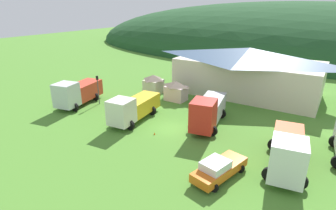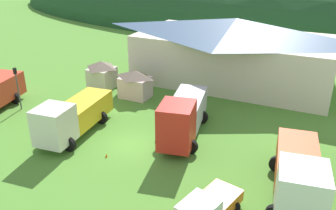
{
  "view_description": "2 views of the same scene",
  "coord_description": "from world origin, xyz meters",
  "views": [
    {
      "loc": [
        13.81,
        -22.72,
        12.68
      ],
      "look_at": [
        -2.49,
        2.92,
        1.31
      ],
      "focal_mm": 28.99,
      "sensor_mm": 36.0,
      "label": 1
    },
    {
      "loc": [
        12.33,
        -20.07,
        13.57
      ],
      "look_at": [
        0.59,
        4.77,
        1.45
      ],
      "focal_mm": 38.82,
      "sensor_mm": 36.0,
      "label": 2
    }
  ],
  "objects": [
    {
      "name": "heavy_rig_striped",
      "position": [
        -4.96,
        -0.66,
        1.63
      ],
      "size": [
        3.6,
        7.95,
        3.24
      ],
      "rotation": [
        0.0,
        0.0,
        -1.47
      ],
      "color": "silver",
      "rests_on": "ground"
    },
    {
      "name": "traffic_cone_near_pickup",
      "position": [
        -0.87,
        -2.24,
        0.0
      ],
      "size": [
        0.36,
        0.36,
        0.53
      ],
      "primitive_type": "cone",
      "color": "orange",
      "rests_on": "ground"
    },
    {
      "name": "traffic_light_west",
      "position": [
        -12.43,
        1.28,
        2.4
      ],
      "size": [
        0.2,
        0.32,
        3.89
      ],
      "color": "#4C4C51",
      "rests_on": "ground"
    },
    {
      "name": "play_shed_cream",
      "position": [
        -8.86,
        8.89,
        1.48
      ],
      "size": [
        2.54,
        2.59,
        2.87
      ],
      "color": "beige",
      "rests_on": "ground"
    },
    {
      "name": "crane_truck_red",
      "position": [
        2.82,
        2.68,
        1.83
      ],
      "size": [
        4.05,
        8.53,
        3.67
      ],
      "rotation": [
        0.0,
        0.0,
        -1.37
      ],
      "color": "red",
      "rests_on": "ground"
    },
    {
      "name": "play_shed_pink",
      "position": [
        -4.49,
        8.11,
        1.41
      ],
      "size": [
        3.02,
        2.22,
        2.73
      ],
      "color": "beige",
      "rests_on": "ground"
    },
    {
      "name": "service_pickup_orange",
      "position": [
        7.57,
        -5.64,
        0.83
      ],
      "size": [
        3.02,
        5.39,
        1.66
      ],
      "rotation": [
        0.0,
        0.0,
        -1.81
      ],
      "color": "orange",
      "rests_on": "ground"
    },
    {
      "name": "tow_truck_silver",
      "position": [
        -14.46,
        -0.53,
        1.79
      ],
      "size": [
        4.1,
        7.61,
        3.51
      ],
      "rotation": [
        0.0,
        0.0,
        -1.37
      ],
      "color": "silver",
      "rests_on": "ground"
    },
    {
      "name": "heavy_rig_white",
      "position": [
        11.71,
        -1.68,
        1.74
      ],
      "size": [
        3.95,
        8.6,
        3.61
      ],
      "rotation": [
        0.0,
        0.0,
        -1.42
      ],
      "color": "white",
      "rests_on": "ground"
    },
    {
      "name": "depot_building",
      "position": [
        2.77,
        16.38,
        3.52
      ],
      "size": [
        21.5,
        10.71,
        6.82
      ],
      "color": "beige",
      "rests_on": "ground"
    },
    {
      "name": "ground_plane",
      "position": [
        0.0,
        0.0,
        0.0
      ],
      "size": [
        200.0,
        200.0,
        0.0
      ],
      "primitive_type": "plane",
      "color": "#4C842D"
    },
    {
      "name": "forested_hill_backdrop",
      "position": [
        0.0,
        62.03,
        0.0
      ],
      "size": [
        129.75,
        60.0,
        26.86
      ],
      "primitive_type": "ellipsoid",
      "color": "#1E4723",
      "rests_on": "ground"
    }
  ]
}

